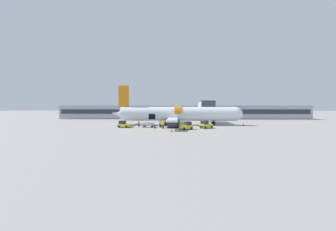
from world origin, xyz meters
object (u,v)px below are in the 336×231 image
(baggage_cart_loading, at_px, (149,125))
(ground_crew_supervisor, at_px, (163,124))
(ground_crew_loader_b, at_px, (164,123))
(airplane, at_px, (176,114))
(ground_crew_driver, at_px, (139,123))
(ground_crew_helper, at_px, (161,124))
(baggage_tug_lead, at_px, (187,126))
(ground_crew_loader_a, at_px, (160,124))
(ground_crew_marshal, at_px, (160,123))
(baggage_tug_rear, at_px, (124,125))
(baggage_tug_mid, at_px, (206,125))
(suitcase_on_tarmac_upright, at_px, (155,127))

(baggage_cart_loading, distance_m, ground_crew_supervisor, 4.57)
(ground_crew_loader_b, bearing_deg, ground_crew_supervisor, -87.83)
(airplane, height_order, ground_crew_supervisor, airplane)
(ground_crew_driver, xyz_separation_m, ground_crew_helper, (5.66, -1.94, 0.01))
(baggage_tug_lead, distance_m, ground_crew_helper, 7.00)
(ground_crew_loader_a, bearing_deg, ground_crew_supervisor, -72.88)
(airplane, height_order, ground_crew_marshal, airplane)
(ground_crew_loader_b, height_order, ground_crew_supervisor, ground_crew_supervisor)
(ground_crew_driver, xyz_separation_m, ground_crew_supervisor, (6.24, -3.88, 0.07))
(airplane, distance_m, ground_crew_marshal, 6.26)
(baggage_tug_rear, relative_size, ground_crew_supervisor, 1.76)
(airplane, distance_m, ground_crew_loader_b, 6.60)
(baggage_tug_lead, height_order, ground_crew_loader_a, baggage_tug_lead)
(ground_crew_marshal, bearing_deg, baggage_tug_rear, -159.18)
(baggage_tug_lead, height_order, ground_crew_helper, baggage_tug_lead)
(ground_crew_driver, bearing_deg, ground_crew_helper, -18.95)
(baggage_tug_rear, bearing_deg, baggage_tug_mid, -2.50)
(baggage_cart_loading, bearing_deg, ground_crew_loader_a, 4.86)
(baggage_tug_rear, xyz_separation_m, suitcase_on_tarmac_upright, (7.62, -1.70, -0.37))
(ground_crew_driver, bearing_deg, ground_crew_supervisor, -31.87)
(baggage_tug_mid, bearing_deg, baggage_cart_loading, 173.20)
(ground_crew_loader_a, bearing_deg, ground_crew_driver, 170.10)
(baggage_tug_mid, bearing_deg, baggage_tug_lead, -145.53)
(baggage_cart_loading, bearing_deg, ground_crew_helper, -14.22)
(baggage_tug_mid, height_order, baggage_cart_loading, baggage_tug_mid)
(ground_crew_loader_a, bearing_deg, airplane, 59.30)
(airplane, bearing_deg, baggage_cart_loading, -134.49)
(baggage_cart_loading, bearing_deg, ground_crew_driver, 155.75)
(baggage_tug_mid, xyz_separation_m, ground_crew_loader_a, (-10.65, 1.83, 0.14))
(suitcase_on_tarmac_upright, bearing_deg, baggage_tug_rear, 167.40)
(baggage_tug_rear, distance_m, ground_crew_loader_a, 8.65)
(baggage_tug_lead, bearing_deg, baggage_tug_mid, 34.47)
(ground_crew_driver, distance_m, suitcase_on_tarmac_upright, 5.69)
(baggage_tug_rear, distance_m, ground_crew_marshal, 8.96)
(airplane, xyz_separation_m, ground_crew_helper, (-3.51, -7.49, -2.08))
(ground_crew_loader_b, distance_m, ground_crew_marshal, 1.53)
(baggage_tug_rear, relative_size, ground_crew_loader_b, 1.87)
(baggage_tug_rear, bearing_deg, ground_crew_loader_a, 6.57)
(ground_crew_loader_a, distance_m, suitcase_on_tarmac_upright, 2.92)
(baggage_cart_loading, height_order, ground_crew_loader_b, ground_crew_loader_b)
(suitcase_on_tarmac_upright, bearing_deg, baggage_tug_mid, 4.24)
(ground_crew_marshal, bearing_deg, ground_crew_driver, -166.10)
(ground_crew_helper, xyz_separation_m, suitcase_on_tarmac_upright, (-1.31, -1.68, -0.54))
(ground_crew_helper, bearing_deg, ground_crew_loader_a, 108.19)
(ground_crew_supervisor, bearing_deg, baggage_cart_loading, 143.38)
(baggage_tug_mid, xyz_separation_m, ground_crew_marshal, (-10.86, 4.03, 0.11))
(baggage_cart_loading, height_order, ground_crew_loader_a, ground_crew_loader_a)
(ground_crew_loader_a, bearing_deg, baggage_tug_mid, -9.76)
(baggage_tug_mid, relative_size, suitcase_on_tarmac_upright, 4.22)
(ground_crew_loader_b, height_order, ground_crew_marshal, ground_crew_loader_b)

